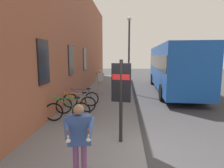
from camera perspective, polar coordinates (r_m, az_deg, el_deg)
The scene contains 12 objects.
ground at distance 11.14m, azimuth 11.86°, elevation -5.44°, with size 60.00×60.00×0.00m, color #38383A.
sidewalk_pavement at distance 13.03m, azimuth -1.42°, elevation -2.99°, with size 24.00×3.50×0.12m, color slate.
station_facade at distance 14.15m, azimuth -9.58°, elevation 12.87°, with size 22.00×0.65×7.54m.
bicycle_leaning_wall at distance 7.68m, azimuth -13.02°, elevation -7.81°, with size 0.51×1.75×0.97m.
bicycle_under_window at distance 8.60m, azimuth -10.63°, elevation -5.99°, with size 0.66×1.71×0.97m.
bicycle_end_of_row at distance 9.57m, azimuth -9.16°, elevation -4.49°, with size 0.72×1.68×0.97m.
transit_info_sign at distance 5.41m, azimuth 2.73°, elevation -1.20°, with size 0.18×0.56×2.40m.
city_bus at distance 14.93m, azimuth 17.79°, elevation 5.25°, with size 10.62×3.08×3.35m.
pedestrian_crossing_street at distance 11.65m, azimuth 3.13°, elevation 0.56°, with size 0.26×0.58×1.52m.
pedestrian_by_facade at distance 12.86m, azimuth -3.61°, elevation 1.53°, with size 0.46×0.51×1.60m.
tourist_with_hotdogs at distance 3.90m, azimuth -9.76°, elevation -14.69°, with size 0.61×0.61×1.58m.
street_lamp at distance 13.29m, azimuth 5.11°, elevation 10.62°, with size 0.28×0.28×5.12m.
Camera 1 is at (-4.72, 0.52, 2.61)m, focal length 30.61 mm.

